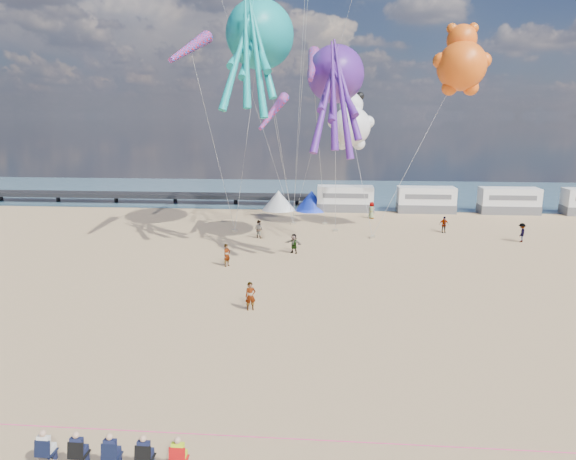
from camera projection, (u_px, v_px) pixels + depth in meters
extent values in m
plane|color=tan|center=(234.00, 368.00, 23.14)|extent=(120.00, 120.00, 0.00)
plane|color=#385A6C|center=(302.00, 192.00, 76.65)|extent=(120.00, 120.00, 0.00)
cube|color=black|center=(87.00, 194.00, 67.97)|extent=(60.00, 3.00, 0.50)
cube|color=silver|center=(345.00, 199.00, 61.25)|extent=(6.60, 2.50, 3.00)
cube|color=silver|center=(426.00, 200.00, 60.50)|extent=(6.60, 2.50, 3.00)
cube|color=silver|center=(509.00, 201.00, 59.74)|extent=(6.60, 2.50, 3.00)
cone|color=white|center=(279.00, 200.00, 61.96)|extent=(4.00, 4.00, 2.40)
cone|color=#1933CC|center=(312.00, 201.00, 61.64)|extent=(4.00, 4.00, 2.40)
cylinder|color=#F2338C|center=(209.00, 435.00, 18.27)|extent=(34.00, 0.03, 0.03)
imported|color=tan|center=(250.00, 296.00, 29.92)|extent=(0.71, 0.57, 1.70)
imported|color=#7F6659|center=(371.00, 210.00, 56.83)|extent=(0.79, 0.80, 1.86)
imported|color=#7F6659|center=(259.00, 229.00, 47.73)|extent=(0.98, 0.86, 1.69)
imported|color=#7F6659|center=(522.00, 233.00, 46.17)|extent=(0.99, 1.06, 1.74)
imported|color=#7F6659|center=(444.00, 225.00, 49.89)|extent=(1.11, 0.71, 1.62)
imported|color=#7F6659|center=(294.00, 244.00, 42.37)|extent=(1.04, 0.77, 1.64)
imported|color=#7F6659|center=(227.00, 255.00, 38.71)|extent=(1.32, 1.60, 1.72)
cube|color=gray|center=(235.00, 230.00, 50.51)|extent=(0.50, 0.35, 0.22)
cube|color=gray|center=(335.00, 230.00, 50.60)|extent=(0.50, 0.35, 0.22)
cube|color=gray|center=(372.00, 237.00, 47.78)|extent=(0.50, 0.35, 0.22)
cube|color=gray|center=(325.00, 223.00, 53.89)|extent=(0.50, 0.35, 0.22)
cube|color=gray|center=(293.00, 224.00, 53.80)|extent=(0.50, 0.35, 0.22)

